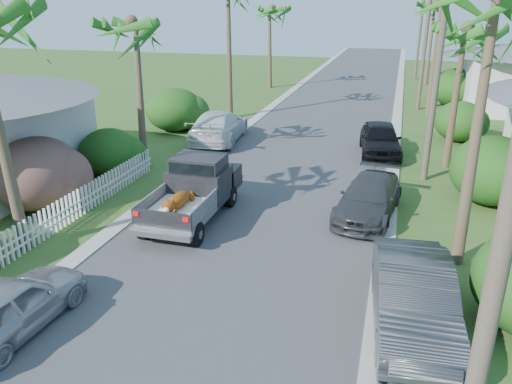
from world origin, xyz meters
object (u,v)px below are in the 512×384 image
(palm_l_d, at_px, (270,8))
(palm_r_b, at_px, (465,29))
(parked_car_lf, at_px, (219,126))
(pickup_truck, at_px, (197,188))
(parked_car_rf, at_px, (380,139))
(utility_pole_b, at_px, (438,67))
(palm_r_d, at_px, (435,4))
(utility_pole_a, at_px, (507,222))
(parked_car_rn, at_px, (413,299))
(parked_car_ln, at_px, (10,307))
(palm_l_b, at_px, (134,23))
(parked_car_rm, at_px, (369,198))
(utility_pole_d, at_px, (420,29))
(utility_pole_c, at_px, (425,40))

(palm_l_d, distance_m, palm_r_b, 23.08)
(parked_car_lf, bearing_deg, palm_r_b, 167.57)
(pickup_truck, distance_m, palm_r_b, 12.86)
(parked_car_rf, distance_m, parked_car_lf, 8.33)
(parked_car_lf, height_order, utility_pole_b, utility_pole_b)
(palm_r_d, bearing_deg, parked_car_lf, -115.41)
(palm_r_d, relative_size, utility_pole_a, 0.89)
(parked_car_rf, bearing_deg, parked_car_rn, -91.30)
(parked_car_ln, relative_size, utility_pole_b, 0.43)
(parked_car_lf, bearing_deg, pickup_truck, 99.86)
(pickup_truck, height_order, parked_car_rf, pickup_truck)
(parked_car_lf, distance_m, palm_r_d, 26.84)
(palm_l_b, distance_m, palm_r_d, 31.00)
(palm_r_d, distance_m, utility_pole_b, 27.10)
(parked_car_rn, height_order, parked_car_rm, parked_car_rn)
(parked_car_rn, bearing_deg, utility_pole_d, 84.08)
(utility_pole_a, distance_m, utility_pole_c, 30.00)
(utility_pole_d, bearing_deg, palm_l_d, -143.36)
(utility_pole_a, relative_size, utility_pole_b, 1.00)
(palm_l_b, xyz_separation_m, utility_pole_c, (12.40, 16.00, -1.55))
(palm_l_d, bearing_deg, palm_l_b, -90.78)
(utility_pole_d, bearing_deg, pickup_truck, -102.11)
(parked_car_lf, relative_size, utility_pole_d, 0.62)
(palm_l_d, distance_m, utility_pole_c, 13.63)
(parked_car_ln, relative_size, utility_pole_c, 0.43)
(pickup_truck, bearing_deg, parked_car_rn, -33.66)
(parked_car_lf, distance_m, utility_pole_a, 21.40)
(pickup_truck, xyz_separation_m, parked_car_rf, (5.73, 9.23, -0.24))
(utility_pole_d, bearing_deg, parked_car_ln, -102.01)
(palm_l_b, bearing_deg, utility_pole_b, 4.61)
(parked_car_rm, bearing_deg, utility_pole_d, 94.02)
(pickup_truck, xyz_separation_m, palm_r_b, (8.73, 8.04, 4.94))
(parked_car_rm, height_order, palm_r_d, palm_r_d)
(parked_car_rn, bearing_deg, parked_car_lf, 119.44)
(parked_car_lf, bearing_deg, utility_pole_c, -137.18)
(utility_pole_d, bearing_deg, parked_car_rm, -93.32)
(palm_r_b, height_order, utility_pole_c, utility_pole_c)
(utility_pole_b, xyz_separation_m, utility_pole_d, (0.00, 30.00, 0.00))
(pickup_truck, xyz_separation_m, parked_car_lf, (-2.60, 9.40, -0.20))
(parked_car_lf, bearing_deg, palm_l_b, 59.03)
(pickup_truck, bearing_deg, utility_pole_a, -49.19)
(parked_car_rf, distance_m, palm_r_b, 6.10)
(palm_l_b, bearing_deg, parked_car_rm, -18.64)
(parked_car_rf, height_order, palm_r_d, palm_r_d)
(parked_car_rf, relative_size, palm_r_b, 0.63)
(parked_car_rm, bearing_deg, parked_car_rf, 97.34)
(parked_car_rm, height_order, palm_l_b, palm_l_b)
(parked_car_rm, bearing_deg, parked_car_ln, -121.91)
(pickup_truck, height_order, palm_l_d, palm_l_d)
(pickup_truck, height_order, palm_r_d, palm_r_d)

